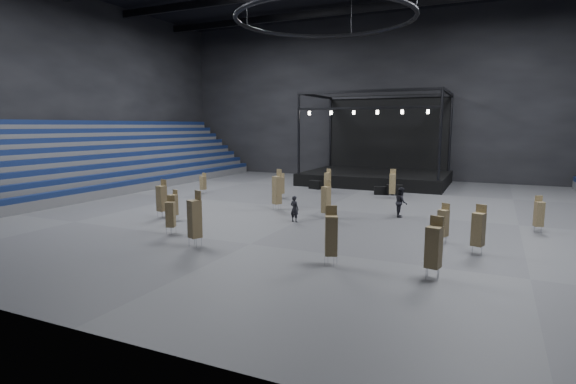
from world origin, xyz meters
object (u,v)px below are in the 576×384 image
at_px(chair_stack_1, 328,180).
at_px(chair_stack_11, 281,185).
at_px(chair_stack_3, 173,204).
at_px(chair_stack_8, 443,222).
at_px(flight_case_left, 315,185).
at_px(chair_stack_0, 195,218).
at_px(man_center, 294,209).
at_px(chair_stack_9, 331,235).
at_px(chair_stack_13, 171,214).
at_px(chair_stack_4, 326,199).
at_px(crew_member, 401,202).
at_px(chair_stack_2, 478,228).
at_px(flight_case_right, 394,190).
at_px(chair_stack_5, 392,183).
at_px(chair_stack_6, 539,213).
at_px(flight_case_mid, 380,191).
at_px(stage, 378,169).
at_px(chair_stack_14, 434,246).
at_px(chair_stack_10, 277,189).
at_px(chair_stack_7, 203,182).
at_px(chair_stack_12, 162,198).

bearing_deg(chair_stack_1, chair_stack_11, -105.37).
distance_m(chair_stack_3, chair_stack_8, 15.96).
height_order(flight_case_left, chair_stack_0, chair_stack_0).
bearing_deg(chair_stack_3, man_center, 34.41).
relative_size(chair_stack_9, chair_stack_13, 1.21).
height_order(chair_stack_1, chair_stack_4, chair_stack_4).
relative_size(chair_stack_0, crew_member, 1.42).
xyz_separation_m(flight_case_left, chair_stack_2, (14.72, -17.12, 0.83)).
xyz_separation_m(chair_stack_0, chair_stack_1, (-0.12, 19.54, -0.31)).
bearing_deg(flight_case_right, chair_stack_5, -83.80).
relative_size(chair_stack_3, chair_stack_6, 0.95).
xyz_separation_m(chair_stack_4, chair_stack_11, (-6.19, 6.22, -0.20)).
xyz_separation_m(flight_case_mid, flight_case_right, (1.16, 0.28, 0.09)).
relative_size(stage, chair_stack_13, 6.61).
bearing_deg(stage, chair_stack_2, -66.34).
relative_size(chair_stack_11, crew_member, 1.05).
height_order(chair_stack_4, chair_stack_13, chair_stack_4).
bearing_deg(chair_stack_14, chair_stack_10, 150.98).
distance_m(chair_stack_4, crew_member, 4.99).
height_order(man_center, crew_member, crew_member).
distance_m(flight_case_right, chair_stack_9, 20.87).
distance_m(flight_case_left, chair_stack_7, 10.47).
relative_size(flight_case_right, chair_stack_3, 0.68).
distance_m(flight_case_left, chair_stack_10, 11.15).
xyz_separation_m(flight_case_right, chair_stack_8, (5.50, -15.05, 0.64)).
bearing_deg(man_center, chair_stack_11, -45.19).
bearing_deg(chair_stack_5, chair_stack_13, -123.40).
distance_m(stage, flight_case_mid, 8.08).
bearing_deg(chair_stack_12, chair_stack_0, -27.70).
xyz_separation_m(chair_stack_9, crew_member, (0.76, 11.59, -0.35)).
xyz_separation_m(chair_stack_9, chair_stack_11, (-9.68, 15.21, -0.25)).
distance_m(chair_stack_1, chair_stack_7, 10.94).
height_order(flight_case_left, chair_stack_6, chair_stack_6).
relative_size(chair_stack_4, chair_stack_9, 0.98).
distance_m(flight_case_left, flight_case_right, 7.57).
bearing_deg(chair_stack_14, chair_stack_0, -167.72).
xyz_separation_m(flight_case_mid, chair_stack_11, (-6.98, -5.30, 0.73)).
height_order(chair_stack_4, chair_stack_10, chair_stack_10).
xyz_separation_m(chair_stack_1, chair_stack_2, (12.83, -15.21, 0.11)).
bearing_deg(chair_stack_4, man_center, -110.61).
bearing_deg(flight_case_mid, chair_stack_4, -93.96).
xyz_separation_m(chair_stack_4, chair_stack_8, (7.45, -3.25, -0.20)).
relative_size(chair_stack_5, chair_stack_11, 1.17).
height_order(flight_case_right, chair_stack_11, chair_stack_11).
relative_size(stage, chair_stack_12, 5.66).
bearing_deg(chair_stack_13, chair_stack_4, 26.08).
height_order(chair_stack_9, chair_stack_13, chair_stack_9).
bearing_deg(chair_stack_7, chair_stack_14, -27.51).
bearing_deg(chair_stack_0, flight_case_left, 120.04).
relative_size(chair_stack_5, chair_stack_10, 0.84).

